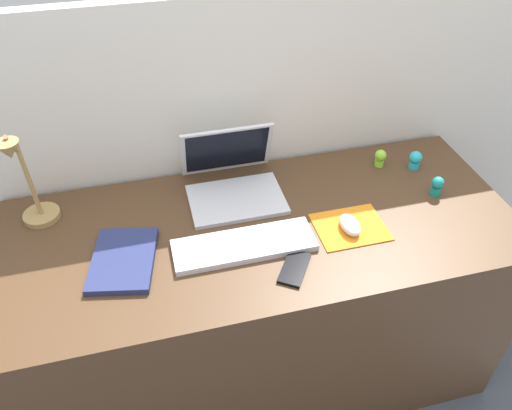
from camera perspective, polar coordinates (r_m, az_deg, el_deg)
ground_plane at (r=2.09m, az=0.54°, el=-17.62°), size 6.00×6.00×0.00m
back_wall at (r=1.84m, az=-2.26°, el=3.12°), size 2.77×0.05×1.31m
desk at (r=1.79m, az=0.61°, el=-11.26°), size 1.57×0.65×0.74m
laptop at (r=1.62m, az=-2.74°, el=3.20°), size 0.30×0.28×0.21m
keyboard at (r=1.44m, az=-1.35°, el=-4.61°), size 0.41×0.13×0.02m
mousepad at (r=1.54m, az=10.67°, el=-2.47°), size 0.21×0.17×0.00m
mouse at (r=1.52m, az=10.66°, el=-2.24°), size 0.06×0.10×0.03m
cell_phone at (r=1.39m, az=4.40°, el=-7.18°), size 0.12×0.14×0.01m
desk_lamp at (r=1.56m, az=-24.63°, el=2.15°), size 0.11×0.17×0.34m
notebook_pad at (r=1.45m, az=-14.87°, el=-6.05°), size 0.22×0.27×0.02m
toy_figurine_teal at (r=1.71m, az=19.90°, el=2.11°), size 0.04×0.04×0.07m
toy_figurine_cyan at (r=1.82m, az=17.68°, el=4.97°), size 0.04×0.04×0.06m
toy_figurine_lime at (r=1.80m, az=13.96°, el=5.28°), size 0.04×0.04×0.06m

